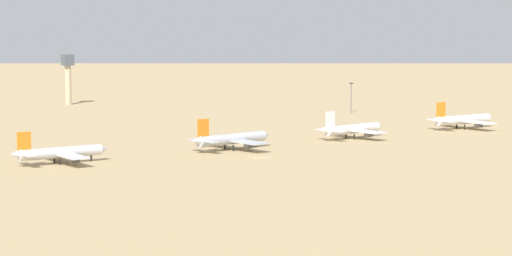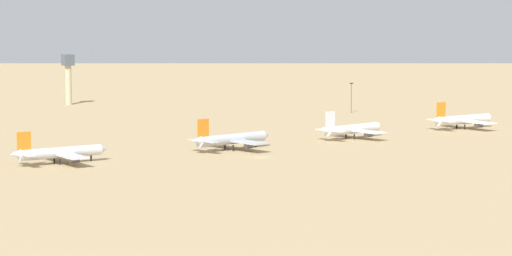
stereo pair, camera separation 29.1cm
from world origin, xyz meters
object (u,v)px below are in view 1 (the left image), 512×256
control_tower (68,74)px  light_pole_west (351,95)px  parked_jet_orange_2 (231,139)px  parked_jet_orange_4 (462,120)px  parked_jet_orange_1 (60,153)px  parked_jet_white_3 (352,129)px

control_tower → light_pole_west: 146.32m
parked_jet_orange_2 → light_pole_west: size_ratio=2.40×
parked_jet_orange_4 → parked_jet_orange_2: bearing=-178.7°
parked_jet_orange_1 → parked_jet_orange_2: size_ratio=0.93×
control_tower → light_pole_west: size_ratio=1.82×
parked_jet_white_3 → parked_jet_orange_1: bearing=172.1°
parked_jet_orange_1 → parked_jet_orange_2: 59.71m
parked_jet_orange_1 → control_tower: size_ratio=1.22×
parked_jet_orange_4 → light_pole_west: bearing=83.9°
parked_jet_orange_1 → control_tower: control_tower is taller
parked_jet_orange_1 → control_tower: bearing=65.5°
parked_jet_orange_1 → parked_jet_orange_4: bearing=0.5°
parked_jet_orange_4 → light_pole_west: size_ratio=2.40×
parked_jet_white_3 → control_tower: (-26.89, 194.42, 11.86)m
parked_jet_orange_4 → light_pole_west: (6.47, 77.73, 4.52)m
parked_jet_orange_1 → parked_jet_orange_4: (169.96, 4.30, 0.27)m
parked_jet_white_3 → light_pole_west: size_ratio=2.29×
parked_jet_orange_2 → parked_jet_white_3: 53.37m
parked_jet_orange_2 → light_pole_west: 143.13m
parked_jet_white_3 → parked_jet_orange_4: bearing=-7.3°
parked_jet_orange_2 → parked_jet_white_3: (53.27, 3.18, -0.16)m
control_tower → parked_jet_orange_1: bearing=-113.6°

